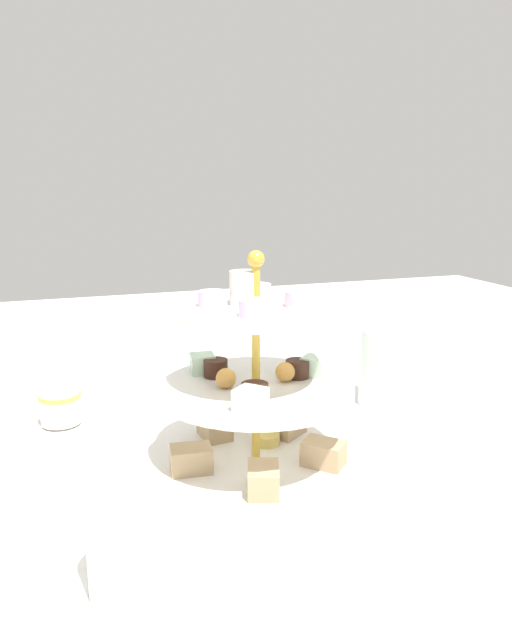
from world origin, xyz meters
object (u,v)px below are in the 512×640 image
(water_glass_short_left, at_px, (9,447))
(water_glass_tall_right, at_px, (381,367))
(tiered_serving_stand, at_px, (256,404))
(butter_knife_right, at_px, (188,380))
(water_glass_mid_back, at_px, (123,541))
(teacup_with_saucer, at_px, (61,410))

(water_glass_short_left, bearing_deg, water_glass_tall_right, -81.17)
(tiered_serving_stand, bearing_deg, butter_knife_right, 1.92)
(tiered_serving_stand, relative_size, water_glass_mid_back, 2.79)
(tiered_serving_stand, distance_m, butter_knife_right, 0.35)
(water_glass_short_left, distance_m, butter_knife_right, 0.39)
(teacup_with_saucer, bearing_deg, water_glass_tall_right, -97.68)
(tiered_serving_stand, height_order, water_glass_short_left, tiered_serving_stand)
(water_glass_short_left, bearing_deg, tiered_serving_stand, -101.10)
(water_glass_tall_right, bearing_deg, butter_knife_right, 53.01)
(water_glass_tall_right, height_order, water_glass_short_left, water_glass_tall_right)
(teacup_with_saucer, bearing_deg, water_glass_mid_back, -173.56)
(tiered_serving_stand, height_order, water_glass_mid_back, tiered_serving_stand)
(tiered_serving_stand, xyz_separation_m, butter_knife_right, (0.34, 0.01, -0.08))
(water_glass_short_left, bearing_deg, butter_knife_right, -43.93)
(teacup_with_saucer, height_order, water_glass_mid_back, water_glass_mid_back)
(teacup_with_saucer, distance_m, butter_knife_right, 0.25)
(teacup_with_saucer, relative_size, butter_knife_right, 0.53)
(water_glass_tall_right, height_order, butter_knife_right, water_glass_tall_right)
(teacup_with_saucer, xyz_separation_m, butter_knife_right, (0.13, -0.21, -0.02))
(water_glass_tall_right, relative_size, water_glass_short_left, 1.41)
(tiered_serving_stand, distance_m, water_glass_tall_right, 0.29)
(tiered_serving_stand, relative_size, water_glass_short_left, 3.39)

